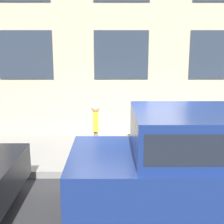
# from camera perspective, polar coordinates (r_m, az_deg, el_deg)

# --- Properties ---
(ground_plane) EXTENTS (80.00, 80.00, 0.00)m
(ground_plane) POSITION_cam_1_polar(r_m,az_deg,el_deg) (7.24, 2.29, -12.05)
(ground_plane) COLOR #2D2D30
(sidewalk) EXTENTS (2.88, 60.00, 0.16)m
(sidewalk) POSITION_cam_1_polar(r_m,az_deg,el_deg) (8.54, 1.88, -7.49)
(sidewalk) COLOR gray
(sidewalk) RESTS_ON ground_plane
(building_facade) EXTENTS (0.33, 40.00, 8.01)m
(building_facade) POSITION_cam_1_polar(r_m,az_deg,el_deg) (9.64, 1.71, 18.51)
(building_facade) COLOR #C6B793
(building_facade) RESTS_ON ground_plane
(fire_hydrant) EXTENTS (0.34, 0.45, 0.74)m
(fire_hydrant) POSITION_cam_1_polar(r_m,az_deg,el_deg) (7.46, 3.17, -6.81)
(fire_hydrant) COLOR gold
(fire_hydrant) RESTS_ON sidewalk
(person) EXTENTS (0.34, 0.22, 1.40)m
(person) POSITION_cam_1_polar(r_m,az_deg,el_deg) (7.81, -3.01, -2.34)
(person) COLOR #998466
(person) RESTS_ON sidewalk
(parked_car_navy_near) EXTENTS (2.03, 4.24, 1.90)m
(parked_car_navy_near) POSITION_cam_1_polar(r_m,az_deg,el_deg) (5.63, 14.36, -8.52)
(parked_car_navy_near) COLOR black
(parked_car_navy_near) RESTS_ON ground_plane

